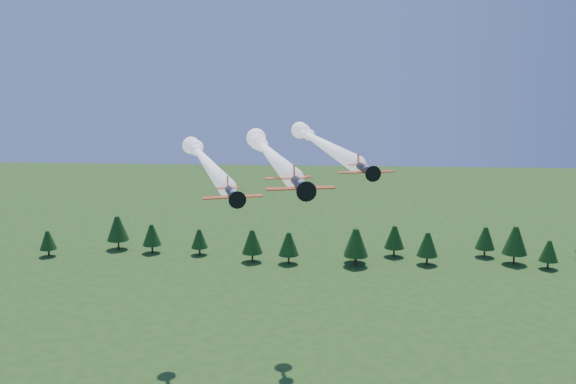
# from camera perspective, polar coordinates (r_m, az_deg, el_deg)

# --- Properties ---
(plane_lead) EXTENTS (16.72, 52.63, 3.70)m
(plane_lead) POSITION_cam_1_polar(r_m,az_deg,el_deg) (104.27, -1.80, 3.61)
(plane_lead) COLOR black
(plane_lead) RESTS_ON ground
(plane_left) EXTENTS (22.52, 58.03, 3.70)m
(plane_left) POSITION_cam_1_polar(r_m,az_deg,el_deg) (116.76, -7.52, 2.98)
(plane_left) COLOR black
(plane_left) RESTS_ON ground
(plane_right) EXTENTS (17.60, 59.34, 3.70)m
(plane_right) POSITION_cam_1_polar(r_m,az_deg,el_deg) (119.86, 2.63, 4.57)
(plane_right) COLOR black
(plane_right) RESTS_ON ground
(plane_slot) EXTENTS (6.79, 7.58, 2.40)m
(plane_slot) POSITION_cam_1_polar(r_m,az_deg,el_deg) (90.55, -0.02, 1.52)
(plane_slot) COLOR black
(plane_slot) RESTS_ON ground
(treeline) EXTENTS (174.48, 20.39, 11.77)m
(treeline) POSITION_cam_1_polar(r_m,az_deg,el_deg) (200.51, 4.72, -4.25)
(treeline) COLOR #382314
(treeline) RESTS_ON ground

